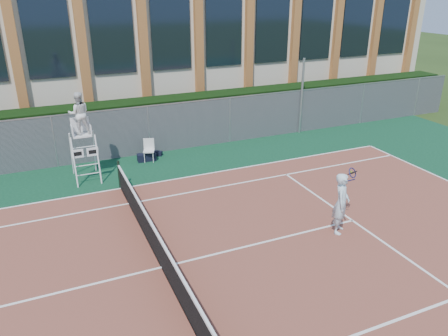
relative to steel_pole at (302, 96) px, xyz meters
name	(u,v)px	position (x,y,z in m)	size (l,w,h in m)	color
ground	(162,268)	(-9.95, -8.70, -1.92)	(120.00, 120.00, 0.00)	#233814
apron	(152,249)	(-9.95, -7.70, -1.92)	(36.00, 20.00, 0.01)	#0C371F
tennis_court	(162,268)	(-9.95, -8.70, -1.90)	(23.77, 10.97, 0.02)	brown
tennis_net	(161,251)	(-9.95, -8.70, -1.39)	(0.10, 11.30, 1.10)	black
fence	(104,136)	(-9.95, 0.10, -0.82)	(40.00, 0.06, 2.20)	#595E60
hedge	(99,128)	(-9.95, 1.30, -0.82)	(40.00, 1.40, 2.20)	black
building	(72,41)	(-9.95, 9.25, 2.22)	(45.00, 10.60, 8.22)	beige
steel_pole	(302,96)	(0.00, 0.00, 0.00)	(0.12, 0.12, 3.84)	#9EA0A5
umpire_chair	(79,116)	(-10.99, -1.65, 0.64)	(0.98, 1.51, 3.51)	white
plastic_chair	(149,148)	(-8.22, -0.78, -1.33)	(0.59, 0.59, 0.99)	silver
sports_bag_near	(147,157)	(-8.34, -0.78, -1.74)	(0.80, 0.32, 0.34)	black
sports_bag_far	(156,153)	(-7.78, -0.30, -1.81)	(0.51, 0.22, 0.21)	black
tennis_player	(341,203)	(-4.40, -9.06, -0.92)	(1.12, 0.89, 1.94)	silver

